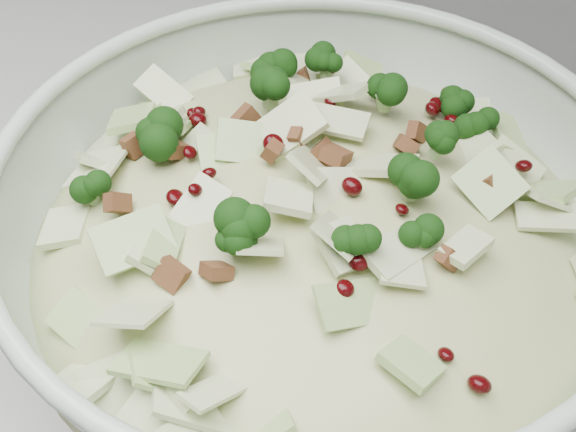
# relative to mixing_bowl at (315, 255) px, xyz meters

# --- Properties ---
(counter) EXTENTS (3.60, 0.60, 0.90)m
(counter) POSITION_rel_mixing_bowl_xyz_m (-0.51, 0.10, -0.53)
(counter) COLOR #AAABA6
(counter) RESTS_ON floor
(mixing_bowl) EXTENTS (0.41, 0.41, 0.15)m
(mixing_bowl) POSITION_rel_mixing_bowl_xyz_m (0.00, 0.00, 0.00)
(mixing_bowl) COLOR #B3C5B5
(mixing_bowl) RESTS_ON counter
(salad) EXTENTS (0.43, 0.43, 0.15)m
(salad) POSITION_rel_mixing_bowl_xyz_m (0.00, 0.00, 0.02)
(salad) COLOR #C4C989
(salad) RESTS_ON mixing_bowl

